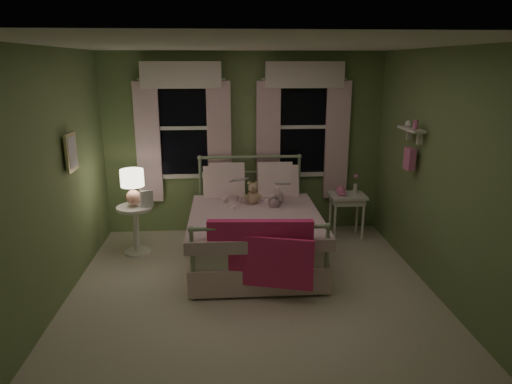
{
  "coord_description": "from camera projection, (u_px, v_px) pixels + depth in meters",
  "views": [
    {
      "loc": [
        -0.26,
        -4.43,
        2.44
      ],
      "look_at": [
        0.08,
        0.63,
        1.0
      ],
      "focal_mm": 32.0,
      "sensor_mm": 36.0,
      "label": 1
    }
  ],
  "objects": [
    {
      "name": "window_left",
      "position": [
        183.0,
        123.0,
        6.39
      ],
      "size": [
        1.34,
        0.13,
        1.96
      ],
      "color": "black",
      "rests_on": "room_shell"
    },
    {
      "name": "nightstand_right",
      "position": [
        347.0,
        201.0,
        6.46
      ],
      "size": [
        0.5,
        0.4,
        0.64
      ],
      "color": "white",
      "rests_on": "ground"
    },
    {
      "name": "bud_vase",
      "position": [
        355.0,
        184.0,
        6.45
      ],
      "size": [
        0.06,
        0.06,
        0.28
      ],
      "color": "white",
      "rests_on": "nightstand_right"
    },
    {
      "name": "child_right",
      "position": [
        273.0,
        180.0,
        6.04
      ],
      "size": [
        0.39,
        0.32,
        0.75
      ],
      "primitive_type": "imported",
      "rotation": [
        0.0,
        0.0,
        3.04
      ],
      "color": "#F7D1DD",
      "rests_on": "bed"
    },
    {
      "name": "pink_toy",
      "position": [
        341.0,
        191.0,
        6.41
      ],
      "size": [
        0.14,
        0.19,
        0.14
      ],
      "color": "pink",
      "rests_on": "nightstand_right"
    },
    {
      "name": "book_left",
      "position": [
        231.0,
        184.0,
        5.76
      ],
      "size": [
        0.22,
        0.16,
        0.26
      ],
      "primitive_type": "imported",
      "rotation": [
        1.22,
        0.0,
        0.26
      ],
      "color": "beige",
      "rests_on": "child_left"
    },
    {
      "name": "book_right",
      "position": [
        275.0,
        186.0,
        5.81
      ],
      "size": [
        0.21,
        0.14,
        0.26
      ],
      "primitive_type": "imported",
      "rotation": [
        1.22,
        0.0,
        -0.18
      ],
      "color": "beige",
      "rests_on": "child_right"
    },
    {
      "name": "table_lamp",
      "position": [
        132.0,
        184.0,
        5.82
      ],
      "size": [
        0.3,
        0.3,
        0.47
      ],
      "color": "#E89F89",
      "rests_on": "nightstand_left"
    },
    {
      "name": "room_shell",
      "position": [
        252.0,
        180.0,
        4.58
      ],
      "size": [
        4.2,
        4.2,
        4.2
      ],
      "color": "beige",
      "rests_on": "ground"
    },
    {
      "name": "window_right",
      "position": [
        303.0,
        122.0,
        6.5
      ],
      "size": [
        1.34,
        0.13,
        1.96
      ],
      "color": "black",
      "rests_on": "room_shell"
    },
    {
      "name": "pink_throw",
      "position": [
        260.0,
        246.0,
        4.73
      ],
      "size": [
        1.1,
        0.32,
        0.71
      ],
      "color": "#E12C6F",
      "rests_on": "bed"
    },
    {
      "name": "child_left",
      "position": [
        231.0,
        178.0,
        6.0
      ],
      "size": [
        0.32,
        0.23,
        0.82
      ],
      "primitive_type": "imported",
      "rotation": [
        0.0,
        0.0,
        3.24
      ],
      "color": "#F7D1DD",
      "rests_on": "bed"
    },
    {
      "name": "book_nightstand",
      "position": [
        141.0,
        207.0,
        5.83
      ],
      "size": [
        0.22,
        0.26,
        0.02
      ],
      "primitive_type": "imported",
      "rotation": [
        0.0,
        0.0,
        0.31
      ],
      "color": "beige",
      "rests_on": "nightstand_left"
    },
    {
      "name": "bed",
      "position": [
        254.0,
        231.0,
        5.77
      ],
      "size": [
        1.58,
        2.04,
        1.18
      ],
      "color": "white",
      "rests_on": "ground"
    },
    {
      "name": "wall_shelf",
      "position": [
        411.0,
        144.0,
        5.32
      ],
      "size": [
        0.15,
        0.5,
        0.6
      ],
      "color": "white",
      "rests_on": "room_shell"
    },
    {
      "name": "framed_picture",
      "position": [
        71.0,
        152.0,
        4.98
      ],
      "size": [
        0.03,
        0.32,
        0.42
      ],
      "color": "beige",
      "rests_on": "room_shell"
    },
    {
      "name": "nightstand_left",
      "position": [
        136.0,
        223.0,
        5.96
      ],
      "size": [
        0.46,
        0.46,
        0.65
      ],
      "color": "white",
      "rests_on": "ground"
    },
    {
      "name": "teddy_bear",
      "position": [
        253.0,
        195.0,
        5.92
      ],
      "size": [
        0.23,
        0.18,
        0.31
      ],
      "color": "tan",
      "rests_on": "bed"
    }
  ]
}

